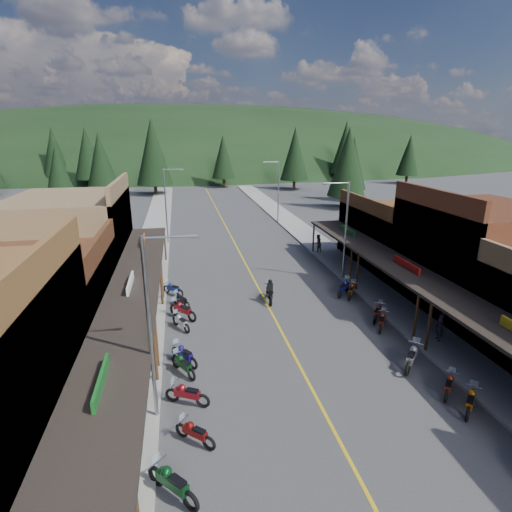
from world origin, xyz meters
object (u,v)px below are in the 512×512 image
bike_east_9 (352,290)px  pine_8 (59,174)px  shop_west_3 (75,241)px  pine_1 (87,153)px  streetlight_0 (153,323)px  rider_on_bike (269,292)px  bike_west_6 (183,364)px  bike_west_11 (173,288)px  pine_11 (348,162)px  streetlight_2 (344,227)px  bike_east_7 (382,320)px  streetlight_1 (167,203)px  pine_3 (223,157)px  bike_west_3 (172,482)px  bike_west_5 (187,393)px  bike_west_10 (181,300)px  bike_west_7 (184,354)px  pine_10 (101,162)px  pine_5 (346,147)px  bike_west_9 (183,309)px  bike_west_4 (195,432)px  bike_west_8 (181,321)px  bike_east_4 (471,400)px  shop_east_3 (399,236)px  pine_7 (54,152)px  pine_4 (295,154)px  shop_east_2 (475,257)px  pedestrian_east_a (440,327)px  bike_east_8 (378,312)px  pine_6 (409,155)px  bike_east_5 (449,384)px  pine_2 (153,152)px  bike_east_10 (344,287)px  streetlight_3 (277,189)px

bike_east_9 → pine_8: bearing=162.4°
shop_west_3 → pine_1: size_ratio=0.87×
streetlight_0 → rider_on_bike: bearing=56.7°
bike_west_6 → bike_west_11: bike_west_6 is taller
pine_11 → bike_west_11: bearing=-130.9°
streetlight_2 → pine_11: bearing=66.5°
bike_east_7 → streetlight_1: bearing=154.4°
bike_west_11 → rider_on_bike: (6.75, -2.44, 0.15)m
pine_3 → bike_west_3: 77.01m
bike_east_7 → pine_11: bearing=104.2°
shop_west_3 → bike_west_5: 18.73m
streetlight_2 → bike_west_10: 13.75m
bike_west_5 → bike_east_7: size_ratio=1.04×
pine_11 → bike_west_7: bearing=-122.9°
bike_east_7 → pine_10: bearing=149.6°
pine_5 → bike_west_9: 79.71m
pine_11 → bike_east_9: 36.72m
bike_west_4 → bike_west_7: (-0.29, 5.75, 0.05)m
bike_west_8 → bike_west_4: bearing=-117.4°
bike_west_11 → bike_east_4: 20.09m
shop_east_3 → bike_west_9: bearing=-157.9°
bike_west_7 → bike_west_8: (-0.12, 3.91, -0.05)m
pine_7 → bike_west_11: (25.51, -68.59, -6.69)m
pine_8 → pine_4: bearing=26.6°
shop_west_3 → pine_1: pine_1 is taller
bike_west_9 → bike_west_4: bearing=-131.1°
bike_west_4 → bike_east_9: 17.16m
shop_east_2 → pine_3: bearing=98.7°
bike_west_6 → pedestrian_east_a: size_ratio=1.19×
bike_east_8 → pine_10: bearing=156.1°
shop_east_2 → pine_5: (20.22, 70.30, 4.47)m
streetlight_1 → bike_west_6: size_ratio=3.98×
pine_6 → rider_on_bike: size_ratio=4.65×
pine_6 → pine_1: bearing=175.1°
streetlight_2 → bike_east_5: streetlight_2 is taller
pine_10 → bike_east_9: pine_10 is taller
bike_west_7 → bike_east_5: bearing=-58.1°
shop_east_2 → streetlight_2: 9.34m
pine_5 → bike_west_8: size_ratio=7.45×
shop_east_3 → pine_2: 52.68m
pine_10 → pedestrian_east_a: bearing=-63.2°
bike_west_9 → rider_on_bike: rider_on_bike is taller
streetlight_2 → bike_east_10: streetlight_2 is taller
bike_west_3 → bike_east_5: (12.47, 3.16, -0.12)m
streetlight_3 → bike_west_7: streetlight_3 is taller
streetlight_0 → bike_west_11: 13.98m
streetlight_1 → pine_6: bearing=38.4°
shop_west_3 → streetlight_2: size_ratio=1.36×
shop_east_3 → bike_west_4: shop_east_3 is taller
bike_east_5 → pine_6: bearing=103.7°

